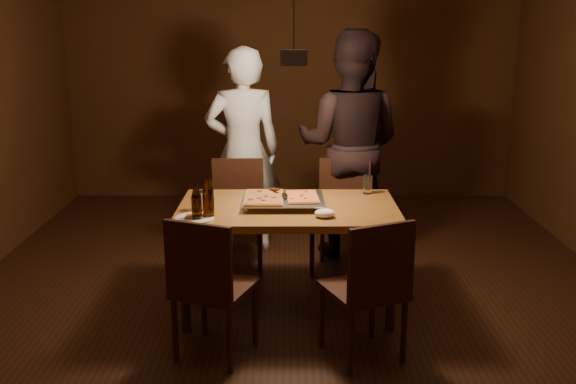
{
  "coord_description": "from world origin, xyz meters",
  "views": [
    {
      "loc": [
        -0.04,
        -4.25,
        1.98
      ],
      "look_at": [
        -0.04,
        -0.02,
        0.85
      ],
      "focal_mm": 40.0,
      "sensor_mm": 36.0,
      "label": 1
    }
  ],
  "objects_px": {
    "beer_bottle_b": "(208,197)",
    "pendant_lamp": "(294,56)",
    "pizza_tray": "(284,201)",
    "beer_bottle_a": "(196,202)",
    "plate_slice": "(195,218)",
    "diner_white": "(243,151)",
    "dining_table": "(288,216)",
    "chair_near_right": "(371,278)",
    "chair_far_right": "(342,205)",
    "diner_dark": "(349,145)",
    "chair_near_left": "(208,277)",
    "chair_far_left": "(238,204)"
  },
  "relations": [
    {
      "from": "dining_table",
      "to": "chair_far_left",
      "type": "xyz_separation_m",
      "value": [
        -0.41,
        0.79,
        -0.14
      ]
    },
    {
      "from": "chair_near_right",
      "to": "beer_bottle_a",
      "type": "distance_m",
      "value": 1.19
    },
    {
      "from": "beer_bottle_b",
      "to": "diner_white",
      "type": "bearing_deg",
      "value": 85.26
    },
    {
      "from": "dining_table",
      "to": "pizza_tray",
      "type": "distance_m",
      "value": 0.11
    },
    {
      "from": "chair_far_right",
      "to": "plate_slice",
      "type": "xyz_separation_m",
      "value": [
        -1.03,
        -1.07,
        0.22
      ]
    },
    {
      "from": "diner_dark",
      "to": "beer_bottle_a",
      "type": "bearing_deg",
      "value": 69.72
    },
    {
      "from": "pizza_tray",
      "to": "diner_dark",
      "type": "xyz_separation_m",
      "value": [
        0.55,
        1.1,
        0.19
      ]
    },
    {
      "from": "dining_table",
      "to": "chair_near_right",
      "type": "height_order",
      "value": "chair_near_right"
    },
    {
      "from": "diner_dark",
      "to": "pendant_lamp",
      "type": "relative_size",
      "value": 1.75
    },
    {
      "from": "pendant_lamp",
      "to": "diner_dark",
      "type": "bearing_deg",
      "value": 66.4
    },
    {
      "from": "pizza_tray",
      "to": "plate_slice",
      "type": "distance_m",
      "value": 0.66
    },
    {
      "from": "chair_near_right",
      "to": "pendant_lamp",
      "type": "xyz_separation_m",
      "value": [
        -0.44,
        0.79,
        1.22
      ]
    },
    {
      "from": "pendant_lamp",
      "to": "diner_white",
      "type": "bearing_deg",
      "value": 109.67
    },
    {
      "from": "chair_near_right",
      "to": "diner_white",
      "type": "xyz_separation_m",
      "value": [
        -0.87,
        1.98,
        0.35
      ]
    },
    {
      "from": "dining_table",
      "to": "chair_near_right",
      "type": "bearing_deg",
      "value": -57.98
    },
    {
      "from": "chair_far_right",
      "to": "beer_bottle_b",
      "type": "relative_size",
      "value": 1.85
    },
    {
      "from": "dining_table",
      "to": "diner_white",
      "type": "distance_m",
      "value": 1.29
    },
    {
      "from": "pizza_tray",
      "to": "beer_bottle_b",
      "type": "distance_m",
      "value": 0.58
    },
    {
      "from": "chair_near_left",
      "to": "beer_bottle_a",
      "type": "xyz_separation_m",
      "value": [
        -0.11,
        0.41,
        0.34
      ]
    },
    {
      "from": "diner_white",
      "to": "pendant_lamp",
      "type": "relative_size",
      "value": 1.62
    },
    {
      "from": "chair_far_right",
      "to": "plate_slice",
      "type": "height_order",
      "value": "chair_far_right"
    },
    {
      "from": "plate_slice",
      "to": "pendant_lamp",
      "type": "distance_m",
      "value": 1.23
    },
    {
      "from": "chair_far_right",
      "to": "pendant_lamp",
      "type": "relative_size",
      "value": 0.47
    },
    {
      "from": "plate_slice",
      "to": "diner_white",
      "type": "relative_size",
      "value": 0.14
    },
    {
      "from": "chair_near_left",
      "to": "pendant_lamp",
      "type": "bearing_deg",
      "value": 77.56
    },
    {
      "from": "plate_slice",
      "to": "diner_white",
      "type": "xyz_separation_m",
      "value": [
        0.21,
        1.52,
        0.13
      ]
    },
    {
      "from": "plate_slice",
      "to": "pendant_lamp",
      "type": "xyz_separation_m",
      "value": [
        0.63,
        0.33,
        1.0
      ]
    },
    {
      "from": "pizza_tray",
      "to": "diner_white",
      "type": "xyz_separation_m",
      "value": [
        -0.36,
        1.18,
        0.12
      ]
    },
    {
      "from": "beer_bottle_b",
      "to": "pendant_lamp",
      "type": "distance_m",
      "value": 1.07
    },
    {
      "from": "chair_near_right",
      "to": "chair_far_left",
      "type": "bearing_deg",
      "value": 96.04
    },
    {
      "from": "chair_near_right",
      "to": "pizza_tray",
      "type": "height_order",
      "value": "chair_near_right"
    },
    {
      "from": "chair_far_right",
      "to": "plate_slice",
      "type": "relative_size",
      "value": 2.05
    },
    {
      "from": "beer_bottle_b",
      "to": "diner_dark",
      "type": "distance_m",
      "value": 1.75
    },
    {
      "from": "dining_table",
      "to": "beer_bottle_a",
      "type": "distance_m",
      "value": 0.7
    },
    {
      "from": "pizza_tray",
      "to": "pendant_lamp",
      "type": "xyz_separation_m",
      "value": [
        0.07,
        -0.01,
        0.99
      ]
    },
    {
      "from": "chair_far_right",
      "to": "beer_bottle_b",
      "type": "xyz_separation_m",
      "value": [
        -0.95,
        -1.04,
        0.35
      ]
    },
    {
      "from": "dining_table",
      "to": "chair_near_left",
      "type": "xyz_separation_m",
      "value": [
        -0.47,
        -0.74,
        -0.14
      ]
    },
    {
      "from": "pizza_tray",
      "to": "diner_dark",
      "type": "bearing_deg",
      "value": 60.48
    },
    {
      "from": "beer_bottle_b",
      "to": "plate_slice",
      "type": "bearing_deg",
      "value": -158.89
    },
    {
      "from": "chair_far_right",
      "to": "beer_bottle_a",
      "type": "height_order",
      "value": "beer_bottle_a"
    },
    {
      "from": "chair_near_right",
      "to": "plate_slice",
      "type": "bearing_deg",
      "value": 133.35
    },
    {
      "from": "beer_bottle_a",
      "to": "diner_dark",
      "type": "relative_size",
      "value": 0.13
    },
    {
      "from": "diner_white",
      "to": "plate_slice",
      "type": "bearing_deg",
      "value": 73.96
    },
    {
      "from": "pizza_tray",
      "to": "plate_slice",
      "type": "bearing_deg",
      "value": -151.43
    },
    {
      "from": "chair_far_left",
      "to": "chair_far_right",
      "type": "xyz_separation_m",
      "value": [
        0.84,
        -0.03,
        0.0
      ]
    },
    {
      "from": "pendant_lamp",
      "to": "chair_far_right",
      "type": "bearing_deg",
      "value": 61.57
    },
    {
      "from": "chair_far_left",
      "to": "diner_white",
      "type": "xyz_separation_m",
      "value": [
        0.02,
        0.42,
        0.35
      ]
    },
    {
      "from": "dining_table",
      "to": "diner_white",
      "type": "height_order",
      "value": "diner_white"
    },
    {
      "from": "pizza_tray",
      "to": "pendant_lamp",
      "type": "distance_m",
      "value": 0.99
    },
    {
      "from": "pizza_tray",
      "to": "beer_bottle_a",
      "type": "height_order",
      "value": "beer_bottle_a"
    }
  ]
}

